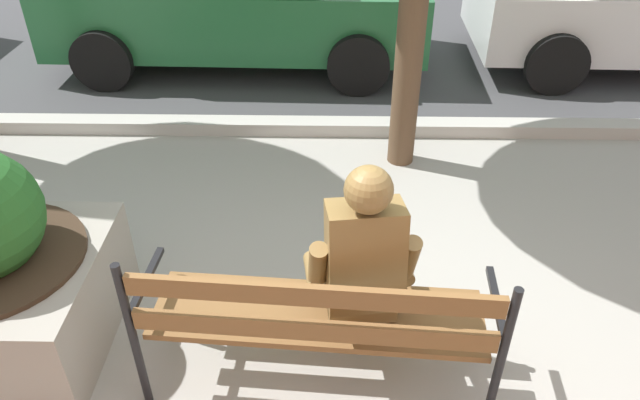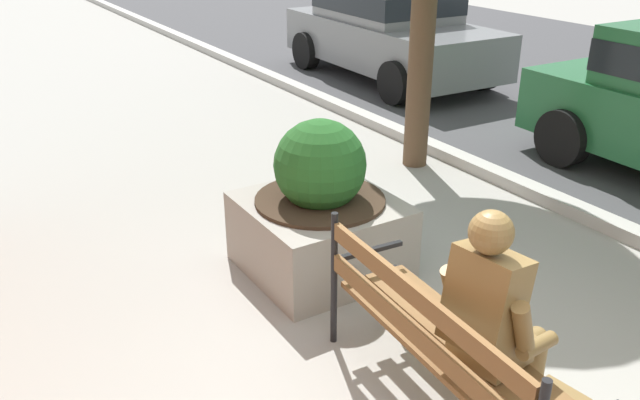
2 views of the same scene
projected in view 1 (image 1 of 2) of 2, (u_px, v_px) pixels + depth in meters
The scene contains 4 objects.
ground_plane at pixel (358, 387), 3.27m from camera, with size 80.00×80.00×0.00m, color #9E9B93.
curb_stone at pixel (348, 127), 5.61m from camera, with size 60.00×0.20×0.12m, color #B2AFA8.
park_bench at pixel (316, 316), 2.96m from camera, with size 1.83×0.66×0.95m.
bronze_statue_seated at pixel (361, 269), 3.06m from camera, with size 0.61×0.82×1.37m.
Camera 1 is at (-0.17, -2.10, 2.71)m, focal length 33.73 mm.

